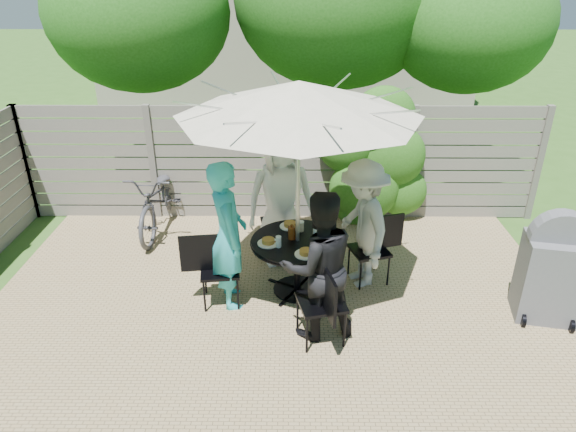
{
  "coord_description": "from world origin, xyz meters",
  "views": [
    {
      "loc": [
        0.16,
        -4.53,
        3.71
      ],
      "look_at": [
        0.12,
        1.08,
        0.96
      ],
      "focal_mm": 32.0,
      "sensor_mm": 36.0,
      "label": 1
    }
  ],
  "objects_px": {
    "plate_front": "(306,253)",
    "person_left": "(228,236)",
    "plate_extra": "(319,248)",
    "bbq_grill": "(552,271)",
    "person_front": "(319,267)",
    "bicycle": "(161,199)",
    "glass_left": "(279,242)",
    "chair_back": "(279,235)",
    "syrup_jug": "(292,233)",
    "chair_front": "(321,318)",
    "glass_right": "(316,228)",
    "person_back": "(281,197)",
    "chair_right": "(370,262)",
    "chair_left": "(220,283)",
    "plate_back": "(290,225)",
    "plate_left": "(268,242)",
    "glass_front": "(312,244)",
    "coffee_cup": "(301,227)",
    "patio_table": "(297,256)",
    "plate_right": "(326,235)",
    "person_right": "(362,225)",
    "umbrella": "(299,99)"
  },
  "relations": [
    {
      "from": "glass_front",
      "to": "syrup_jug",
      "type": "bearing_deg",
      "value": 132.95
    },
    {
      "from": "plate_extra",
      "to": "chair_back",
      "type": "bearing_deg",
      "value": 112.94
    },
    {
      "from": "person_front",
      "to": "plate_front",
      "type": "height_order",
      "value": "person_front"
    },
    {
      "from": "chair_left",
      "to": "plate_back",
      "type": "relative_size",
      "value": 3.61
    },
    {
      "from": "person_left",
      "to": "bicycle",
      "type": "height_order",
      "value": "person_left"
    },
    {
      "from": "glass_front",
      "to": "bbq_grill",
      "type": "relative_size",
      "value": 0.1
    },
    {
      "from": "chair_front",
      "to": "plate_left",
      "type": "distance_m",
      "value": 1.13
    },
    {
      "from": "chair_front",
      "to": "glass_right",
      "type": "xyz_separation_m",
      "value": [
        -0.02,
        1.1,
        0.51
      ]
    },
    {
      "from": "glass_left",
      "to": "glass_right",
      "type": "relative_size",
      "value": 1.0
    },
    {
      "from": "plate_front",
      "to": "coffee_cup",
      "type": "bearing_deg",
      "value": 95.13
    },
    {
      "from": "plate_right",
      "to": "chair_right",
      "type": "bearing_deg",
      "value": 14.96
    },
    {
      "from": "person_front",
      "to": "plate_back",
      "type": "relative_size",
      "value": 6.6
    },
    {
      "from": "patio_table",
      "to": "person_front",
      "type": "distance_m",
      "value": 0.9
    },
    {
      "from": "plate_right",
      "to": "syrup_jug",
      "type": "bearing_deg",
      "value": -171.87
    },
    {
      "from": "person_left",
      "to": "plate_left",
      "type": "distance_m",
      "value": 0.49
    },
    {
      "from": "chair_left",
      "to": "plate_front",
      "type": "relative_size",
      "value": 3.61
    },
    {
      "from": "plate_front",
      "to": "person_left",
      "type": "bearing_deg",
      "value": 171.47
    },
    {
      "from": "person_front",
      "to": "chair_right",
      "type": "distance_m",
      "value": 1.4
    },
    {
      "from": "person_front",
      "to": "coffee_cup",
      "type": "height_order",
      "value": "person_front"
    },
    {
      "from": "plate_right",
      "to": "bbq_grill",
      "type": "relative_size",
      "value": 0.19
    },
    {
      "from": "umbrella",
      "to": "glass_left",
      "type": "xyz_separation_m",
      "value": [
        -0.22,
        -0.17,
        -1.63
      ]
    },
    {
      "from": "person_back",
      "to": "glass_left",
      "type": "xyz_separation_m",
      "value": [
        -0.01,
        -0.97,
        -0.13
      ]
    },
    {
      "from": "person_right",
      "to": "plate_left",
      "type": "distance_m",
      "value": 1.19
    },
    {
      "from": "person_left",
      "to": "glass_left",
      "type": "relative_size",
      "value": 12.98
    },
    {
      "from": "glass_front",
      "to": "bbq_grill",
      "type": "height_order",
      "value": "bbq_grill"
    },
    {
      "from": "glass_left",
      "to": "glass_right",
      "type": "distance_m",
      "value": 0.56
    },
    {
      "from": "person_back",
      "to": "plate_left",
      "type": "xyz_separation_m",
      "value": [
        -0.13,
        -0.89,
        -0.18
      ]
    },
    {
      "from": "glass_left",
      "to": "glass_right",
      "type": "xyz_separation_m",
      "value": [
        0.45,
        0.34,
        0.0
      ]
    },
    {
      "from": "chair_front",
      "to": "person_left",
      "type": "bearing_deg",
      "value": 42.36
    },
    {
      "from": "plate_extra",
      "to": "bbq_grill",
      "type": "distance_m",
      "value": 2.63
    },
    {
      "from": "chair_front",
      "to": "syrup_jug",
      "type": "relative_size",
      "value": 6.19
    },
    {
      "from": "chair_back",
      "to": "syrup_jug",
      "type": "xyz_separation_m",
      "value": [
        0.18,
        -0.9,
        0.52
      ]
    },
    {
      "from": "plate_back",
      "to": "plate_extra",
      "type": "relative_size",
      "value": 1.08
    },
    {
      "from": "person_left",
      "to": "chair_back",
      "type": "bearing_deg",
      "value": -40.7
    },
    {
      "from": "chair_right",
      "to": "bicycle",
      "type": "relative_size",
      "value": 0.48
    },
    {
      "from": "umbrella",
      "to": "person_back",
      "type": "bearing_deg",
      "value": 104.92
    },
    {
      "from": "person_back",
      "to": "person_left",
      "type": "bearing_deg",
      "value": -135.0
    },
    {
      "from": "person_front",
      "to": "bicycle",
      "type": "xyz_separation_m",
      "value": [
        -2.29,
        2.52,
        -0.36
      ]
    },
    {
      "from": "bicycle",
      "to": "chair_front",
      "type": "bearing_deg",
      "value": -45.31
    },
    {
      "from": "plate_right",
      "to": "coffee_cup",
      "type": "xyz_separation_m",
      "value": [
        -0.31,
        0.15,
        0.04
      ]
    },
    {
      "from": "patio_table",
      "to": "plate_extra",
      "type": "relative_size",
      "value": 5.71
    },
    {
      "from": "person_front",
      "to": "coffee_cup",
      "type": "xyz_separation_m",
      "value": [
        -0.17,
        1.04,
        -0.06
      ]
    },
    {
      "from": "person_back",
      "to": "chair_right",
      "type": "xyz_separation_m",
      "value": [
        1.15,
        -0.55,
        -0.66
      ]
    },
    {
      "from": "chair_right",
      "to": "glass_front",
      "type": "distance_m",
      "value": 1.04
    },
    {
      "from": "glass_front",
      "to": "bbq_grill",
      "type": "xyz_separation_m",
      "value": [
        2.7,
        -0.26,
        -0.19
      ]
    },
    {
      "from": "chair_front",
      "to": "person_right",
      "type": "relative_size",
      "value": 0.59
    },
    {
      "from": "chair_back",
      "to": "person_front",
      "type": "bearing_deg",
      "value": 4.67
    },
    {
      "from": "patio_table",
      "to": "plate_left",
      "type": "xyz_separation_m",
      "value": [
        -0.35,
        -0.09,
        0.25
      ]
    },
    {
      "from": "person_left",
      "to": "plate_extra",
      "type": "relative_size",
      "value": 7.57
    },
    {
      "from": "bbq_grill",
      "to": "plate_left",
      "type": "bearing_deg",
      "value": -175.56
    }
  ]
}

